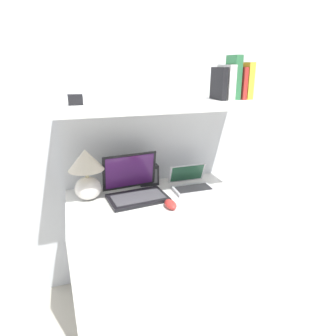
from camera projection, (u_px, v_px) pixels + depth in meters
ground_plane at (182, 334)px, 1.79m from camera, size 12.00×12.00×0.00m
wall_back at (149, 116)px, 2.02m from camera, size 6.00×0.05×2.40m
desk at (166, 251)px, 1.95m from camera, size 1.17×0.63×0.76m
back_riser at (152, 193)px, 2.16m from camera, size 1.17×0.04×1.30m
shelf at (162, 104)px, 1.71m from camera, size 1.17×0.56×0.03m
table_lamp at (87, 171)px, 1.76m from camera, size 0.21×0.21×0.31m
laptop_large at (135, 188)px, 1.82m from camera, size 0.37×0.32×0.25m
laptop_small at (191, 184)px, 1.94m from camera, size 0.25×0.22×0.15m
computer_mouse at (170, 204)px, 1.69m from camera, size 0.07×0.11×0.04m
router_box at (149, 175)px, 2.00m from camera, size 0.13×0.07×0.14m
book_yellow at (245, 81)px, 1.83m from camera, size 0.04×0.15×0.21m
book_red at (239, 83)px, 1.82m from camera, size 0.03×0.15×0.19m
book_green at (233, 77)px, 1.80m from camera, size 0.04×0.13×0.25m
book_white at (226, 82)px, 1.79m from camera, size 0.04×0.17×0.20m
book_black at (219, 84)px, 1.78m from camera, size 0.04×0.16×0.19m
shelf_gadget at (75, 100)px, 1.56m from camera, size 0.07×0.06×0.05m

